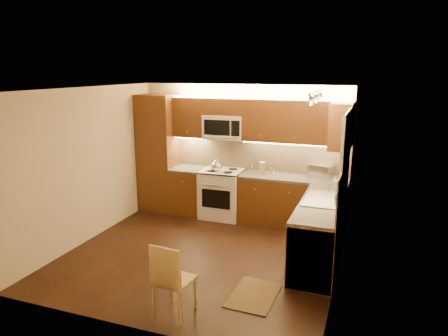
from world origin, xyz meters
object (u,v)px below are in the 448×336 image
at_px(kettle, 216,165).
at_px(toaster_oven, 321,171).
at_px(sink, 323,195).
at_px(stove, 222,194).
at_px(microwave, 224,127).
at_px(dining_chair, 174,278).
at_px(soap_bottle, 336,181).
at_px(knife_block, 262,168).

relative_size(kettle, toaster_oven, 0.65).
relative_size(sink, toaster_oven, 2.24).
bearing_deg(toaster_oven, stove, -158.17).
height_order(microwave, dining_chair, microwave).
bearing_deg(dining_chair, toaster_oven, 77.78).
bearing_deg(stove, soap_bottle, -9.05).
relative_size(stove, toaster_oven, 2.40).
relative_size(sink, dining_chair, 0.96).
height_order(kettle, soap_bottle, kettle).
distance_m(sink, knife_block, 1.73).
bearing_deg(microwave, kettle, -106.57).
xyz_separation_m(microwave, toaster_oven, (1.80, 0.05, -0.70)).
relative_size(stove, dining_chair, 1.03).
distance_m(microwave, soap_bottle, 2.28).
relative_size(microwave, soap_bottle, 4.43).
bearing_deg(toaster_oven, kettle, -155.15).
xyz_separation_m(toaster_oven, soap_bottle, (0.30, -0.52, -0.03)).
bearing_deg(stove, kettle, -123.86).
distance_m(sink, dining_chair, 2.60).
bearing_deg(soap_bottle, toaster_oven, 124.28).
relative_size(microwave, dining_chair, 0.85).
relative_size(toaster_oven, knife_block, 1.78).
bearing_deg(knife_block, sink, -59.36).
relative_size(knife_block, dining_chair, 0.24).
relative_size(sink, knife_block, 3.98).
height_order(sink, toaster_oven, toaster_oven).
relative_size(microwave, knife_block, 3.51).
bearing_deg(stove, sink, -29.36).
height_order(microwave, knife_block, microwave).
distance_m(microwave, kettle, 0.72).
relative_size(toaster_oven, dining_chair, 0.43).
relative_size(kettle, soap_bottle, 1.46).
bearing_deg(sink, microwave, 147.79).
distance_m(stove, sink, 2.35).
distance_m(kettle, soap_bottle, 2.19).
xyz_separation_m(microwave, kettle, (-0.07, -0.24, -0.67)).
xyz_separation_m(stove, dining_chair, (0.63, -3.27, -0.01)).
bearing_deg(dining_chair, sink, 63.89).
bearing_deg(sink, dining_chair, -122.65).
bearing_deg(sink, kettle, 153.85).
bearing_deg(toaster_oven, microwave, -162.45).
xyz_separation_m(sink, toaster_oven, (-0.20, 1.31, 0.04)).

